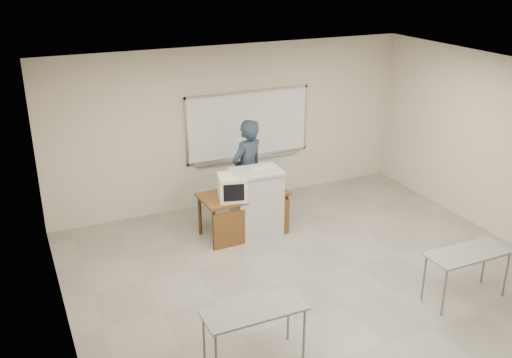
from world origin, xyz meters
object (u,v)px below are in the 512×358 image
podium (256,202)px  keyboard (263,167)px  mouse (259,194)px  crt_monitor (232,187)px  instructor_desk (246,206)px  laptop (268,189)px  whiteboard (248,125)px  presenter (247,172)px

podium → keyboard: bearing=30.1°
mouse → keyboard: size_ratio=0.23×
mouse → crt_monitor: bearing=177.0°
instructor_desk → podium: bearing=0.8°
crt_monitor → laptop: bearing=14.0°
whiteboard → crt_monitor: bearing=-122.5°
mouse → instructor_desk: bearing=162.7°
crt_monitor → laptop: size_ratio=1.58×
crt_monitor → laptop: crt_monitor is taller
podium → keyboard: 0.61m
podium → laptop: bearing=-5.4°
laptop → presenter: 0.58m
mouse → keyboard: bearing=56.7°
mouse → presenter: (0.06, 0.62, 0.17)m
whiteboard → instructor_desk: size_ratio=1.69×
podium → laptop: (0.20, -0.03, 0.22)m
podium → presenter: size_ratio=0.62×
instructor_desk → keyboard: bearing=12.1°
crt_monitor → mouse: 0.49m
crt_monitor → whiteboard: bearing=71.6°
instructor_desk → keyboard: size_ratio=3.47×
instructor_desk → mouse: mouse is taller
laptop → mouse: 0.22m
keyboard → presenter: bearing=96.2°
podium → mouse: bearing=-88.0°
crt_monitor → presenter: presenter is taller
whiteboard → keyboard: 1.46m
mouse → whiteboard: bearing=78.8°
podium → presenter: bearing=85.1°
laptop → mouse: (-0.20, -0.07, -0.04)m
instructor_desk → laptop: (0.40, -0.01, 0.26)m
whiteboard → laptop: 1.67m
whiteboard → presenter: 1.17m
crt_monitor → keyboard: keyboard is taller
whiteboard → laptop: size_ratio=8.02×
whiteboard → crt_monitor: size_ratio=5.07×
instructor_desk → mouse: 0.31m
instructor_desk → podium: (0.20, 0.01, 0.04)m
keyboard → podium: bearing=-156.9°
instructor_desk → keyboard: 0.72m
whiteboard → instructor_desk: (-0.70, -1.48, -0.93)m
mouse → presenter: presenter is taller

